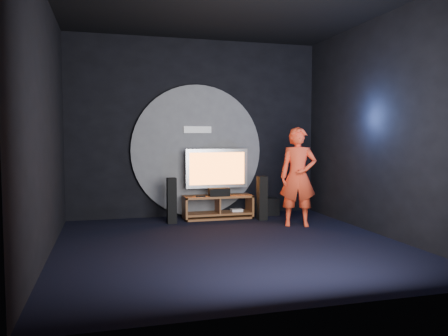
{
  "coord_description": "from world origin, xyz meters",
  "views": [
    {
      "loc": [
        -1.73,
        -6.06,
        1.57
      ],
      "look_at": [
        0.18,
        1.05,
        1.05
      ],
      "focal_mm": 35.0,
      "sensor_mm": 36.0,
      "label": 1
    }
  ],
  "objects_px": {
    "tower_speaker_right": "(262,198)",
    "tower_speaker_left": "(172,201)",
    "player": "(298,177)",
    "media_console": "(218,208)",
    "subwoofer": "(270,206)",
    "tv": "(217,170)"
  },
  "relations": [
    {
      "from": "tower_speaker_right",
      "to": "tower_speaker_left",
      "type": "bearing_deg",
      "value": 176.24
    },
    {
      "from": "player",
      "to": "tower_speaker_left",
      "type": "bearing_deg",
      "value": 178.98
    },
    {
      "from": "tower_speaker_right",
      "to": "media_console",
      "type": "bearing_deg",
      "value": 155.59
    },
    {
      "from": "tower_speaker_left",
      "to": "tower_speaker_right",
      "type": "height_order",
      "value": "same"
    },
    {
      "from": "tower_speaker_right",
      "to": "subwoofer",
      "type": "relative_size",
      "value": 2.43
    },
    {
      "from": "media_console",
      "to": "tower_speaker_left",
      "type": "xyz_separation_m",
      "value": [
        -0.94,
        -0.24,
        0.22
      ]
    },
    {
      "from": "media_console",
      "to": "tower_speaker_left",
      "type": "bearing_deg",
      "value": -165.74
    },
    {
      "from": "tower_speaker_left",
      "to": "tower_speaker_right",
      "type": "relative_size",
      "value": 1.0
    },
    {
      "from": "subwoofer",
      "to": "player",
      "type": "bearing_deg",
      "value": -86.11
    },
    {
      "from": "subwoofer",
      "to": "player",
      "type": "relative_size",
      "value": 0.2
    },
    {
      "from": "media_console",
      "to": "tower_speaker_right",
      "type": "bearing_deg",
      "value": -24.41
    },
    {
      "from": "subwoofer",
      "to": "tower_speaker_left",
      "type": "bearing_deg",
      "value": -170.17
    },
    {
      "from": "tower_speaker_right",
      "to": "player",
      "type": "height_order",
      "value": "player"
    },
    {
      "from": "media_console",
      "to": "subwoofer",
      "type": "relative_size",
      "value": 3.9
    },
    {
      "from": "tower_speaker_right",
      "to": "player",
      "type": "relative_size",
      "value": 0.48
    },
    {
      "from": "media_console",
      "to": "player",
      "type": "distance_m",
      "value": 1.73
    },
    {
      "from": "player",
      "to": "media_console",
      "type": "bearing_deg",
      "value": 158.45
    },
    {
      "from": "tv",
      "to": "player",
      "type": "distance_m",
      "value": 1.64
    },
    {
      "from": "tower_speaker_left",
      "to": "subwoofer",
      "type": "bearing_deg",
      "value": 9.83
    },
    {
      "from": "media_console",
      "to": "tower_speaker_right",
      "type": "height_order",
      "value": "tower_speaker_right"
    },
    {
      "from": "media_console",
      "to": "tv",
      "type": "bearing_deg",
      "value": 96.23
    },
    {
      "from": "subwoofer",
      "to": "player",
      "type": "distance_m",
      "value": 1.36
    }
  ]
}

